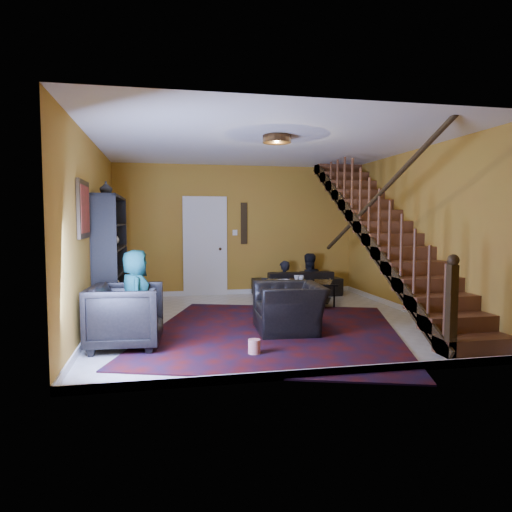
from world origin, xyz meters
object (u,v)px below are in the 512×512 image
Objects in this scene: sofa at (297,283)px; armchair_left at (126,316)px; coffee_table at (298,292)px; bookshelf at (112,260)px; armchair_right at (289,308)px.

armchair_left is (-3.28, -3.50, 0.14)m from sofa.
armchair_left is at bearing -141.97° from coffee_table.
sofa is (3.64, 1.70, -0.69)m from bookshelf.
coffee_table is (2.95, 2.30, -0.13)m from armchair_left.
sofa is 1.24m from coffee_table.
bookshelf is 2.24× the size of armchair_left.
armchair_right is (2.25, 0.42, -0.06)m from armchair_left.
coffee_table is at bearing 8.64° from bookshelf.
armchair_right is at bearing -74.89° from armchair_left.
armchair_left is at bearing -75.81° from armchair_right.
sofa is at bearing -38.67° from armchair_left.
armchair_left is 3.74m from coffee_table.
armchair_left is 2.29m from armchair_right.
sofa is 4.80m from armchair_left.
sofa is 2.07× the size of armchair_left.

